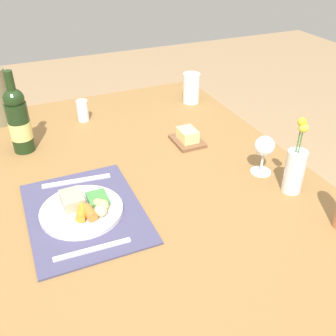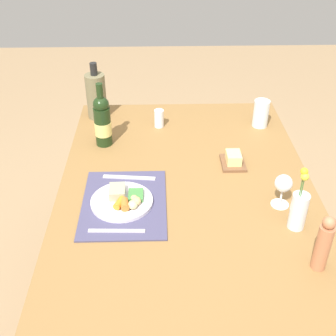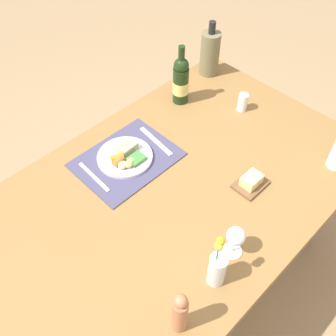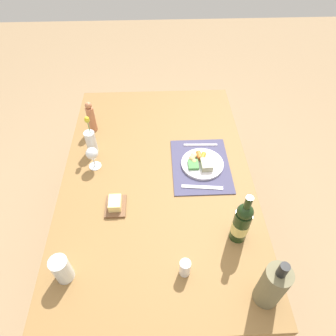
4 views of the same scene
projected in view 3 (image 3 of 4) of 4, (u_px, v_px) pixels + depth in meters
The scene contains 13 objects.
ground_plane at pixel (175, 272), 2.11m from camera, with size 8.00×8.00×0.00m, color #9D7E59.
dining_table at pixel (177, 196), 1.59m from camera, with size 1.58×1.01×0.76m.
placemat at pixel (127, 159), 1.62m from camera, with size 0.41×0.32×0.01m, color #444161.
dinner_plate at pixel (125, 157), 1.61m from camera, with size 0.23×0.23×0.05m.
fork at pixel (156, 141), 1.68m from camera, with size 0.02×0.21×0.01m, color silver.
knife at pixel (94, 177), 1.55m from camera, with size 0.01×0.20×0.01m, color silver.
wine_glass at pixel (236, 237), 1.27m from camera, with size 0.07×0.07×0.13m.
butter_dish at pixel (251, 182), 1.51m from camera, with size 0.13×0.10×0.05m.
cooler_bottle at pixel (210, 53), 1.94m from camera, with size 0.10×0.10×0.28m.
wine_bottle at pixel (181, 81), 1.79m from camera, with size 0.08×0.08×0.30m.
salt_shaker at pixel (243, 102), 1.80m from camera, with size 0.05×0.05×0.09m, color white.
flower_vase at pixel (217, 268), 1.21m from camera, with size 0.06×0.06×0.25m.
pepper_mill at pixel (180, 313), 1.10m from camera, with size 0.05×0.05×0.20m.
Camera 3 is at (0.70, 0.65, 1.96)m, focal length 41.20 mm.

